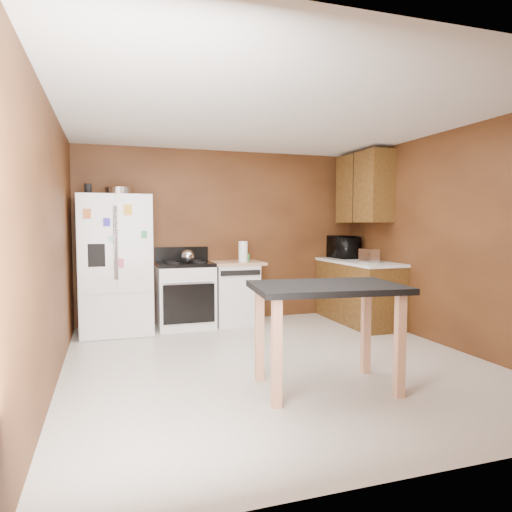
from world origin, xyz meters
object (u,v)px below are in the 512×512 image
roasting_pan (120,191)px  kettle (188,256)px  gas_range (185,294)px  island (326,300)px  paper_towel (243,252)px  dishwasher (235,292)px  refrigerator (116,265)px  green_canister (246,258)px  toaster (369,256)px  microwave (343,248)px  pen_cup (88,189)px

roasting_pan → kettle: bearing=0.9°
gas_range → island: (0.78, -2.75, 0.31)m
paper_towel → kettle: bearing=177.2°
gas_range → island: 2.88m
roasting_pan → dishwasher: size_ratio=0.42×
roasting_pan → refrigerator: roasting_pan is taller
roasting_pan → island: roasting_pan is taller
roasting_pan → refrigerator: bearing=155.2°
refrigerator → island: bearing=-57.9°
green_canister → toaster: size_ratio=0.42×
microwave → roasting_pan: bearing=92.6°
toaster → dishwasher: 1.95m
kettle → pen_cup: bearing=-176.0°
kettle → refrigerator: refrigerator is taller
kettle → paper_towel: 0.78m
kettle → dishwasher: 0.88m
microwave → refrigerator: 3.40m
toaster → refrigerator: bearing=160.1°
kettle → toaster: 2.48m
pen_cup → island: size_ratio=0.10×
refrigerator → dishwasher: bearing=3.0°
pen_cup → green_canister: size_ratio=1.21×
pen_cup → refrigerator: size_ratio=0.07×
green_canister → gas_range: bearing=-177.7°
green_canister → gas_range: gas_range is taller
toaster → island: toaster is taller
microwave → dishwasher: bearing=91.1°
kettle → island: bearing=-74.3°
refrigerator → gas_range: refrigerator is taller
toaster → pen_cup: bearing=162.8°
pen_cup → paper_towel: bearing=1.4°
pen_cup → microwave: bearing=3.4°
toaster → gas_range: 2.59m
toaster → microwave: 0.88m
roasting_pan → microwave: bearing=2.5°
toaster → dishwasher: (-1.68, 0.84, -0.54)m
paper_towel → refrigerator: refrigerator is taller
refrigerator → gas_range: size_ratio=1.64×
green_canister → dishwasher: 0.52m
roasting_pan → kettle: roasting_pan is taller
refrigerator → island: (1.69, -2.69, -0.13)m
dishwasher → roasting_pan: bearing=-175.8°
gas_range → green_canister: bearing=2.3°
pen_cup → dishwasher: (1.94, 0.19, -1.41)m
roasting_pan → refrigerator: (-0.07, 0.03, -0.95)m
microwave → island: size_ratio=0.42×
pen_cup → green_canister: bearing=5.4°
roasting_pan → toaster: 3.43m
pen_cup → toaster: size_ratio=0.51×
microwave → island: (-1.70, -2.80, -0.28)m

